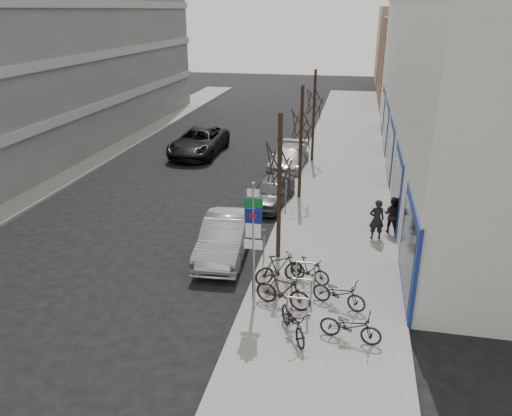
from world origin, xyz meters
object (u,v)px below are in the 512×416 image
at_px(bike_far_inner, 310,270).
at_px(parked_car_back, 289,158).
at_px(bike_near_right, 283,291).
at_px(meter_back, 300,159).
at_px(parked_car_front, 225,237).
at_px(bike_mid_inner, 279,268).
at_px(bike_far_curb, 351,324).
at_px(highway_sign_pole, 253,239).
at_px(tree_far, 315,94).
at_px(pedestrian_near, 377,219).
at_px(bike_rack, 302,287).
at_px(meter_front, 264,242).
at_px(bike_mid_curb, 339,291).
at_px(tree_mid, 302,116).
at_px(bike_near_left, 293,319).
at_px(lane_car, 199,142).
at_px(parked_car_mid, 272,192).
at_px(pedestrian_far, 392,214).
at_px(meter_mid, 286,191).
at_px(tree_near, 280,153).

height_order(bike_far_inner, parked_car_back, parked_car_back).
distance_m(bike_near_right, parked_car_back, 14.75).
xyz_separation_m(meter_back, parked_car_front, (-1.58, -10.51, -0.17)).
xyz_separation_m(bike_mid_inner, bike_far_curb, (2.42, -2.72, -0.01)).
relative_size(highway_sign_pole, parked_car_back, 0.92).
xyz_separation_m(bike_far_curb, bike_far_inner, (-1.42, 2.94, -0.08)).
height_order(tree_far, bike_far_inner, tree_far).
bearing_deg(pedestrian_near, parked_car_front, 11.32).
bearing_deg(bike_rack, meter_front, 124.51).
distance_m(bike_far_curb, pedestrian_near, 6.93).
bearing_deg(highway_sign_pole, bike_mid_curb, 13.12).
bearing_deg(tree_mid, parked_car_front, -107.31).
distance_m(bike_far_inner, pedestrian_near, 4.54).
xyz_separation_m(bike_near_left, lane_car, (-8.46, 18.08, 0.13)).
bearing_deg(parked_car_front, bike_near_right, -54.51).
distance_m(bike_mid_inner, parked_car_front, 2.99).
xyz_separation_m(tree_mid, tree_far, (0.00, 6.50, 0.00)).
xyz_separation_m(parked_car_mid, parked_car_back, (0.00, 5.83, 0.00)).
bearing_deg(bike_near_right, pedestrian_near, -12.30).
height_order(meter_front, lane_car, lane_car).
height_order(parked_car_front, pedestrian_far, pedestrian_far).
bearing_deg(pedestrian_far, bike_far_curb, 102.92).
bearing_deg(bike_rack, parked_car_front, 138.13).
bearing_deg(bike_rack, tree_far, 94.32).
distance_m(bike_far_inner, parked_car_back, 13.22).
bearing_deg(pedestrian_near, bike_far_curb, 72.09).
height_order(meter_mid, bike_mid_curb, meter_mid).
xyz_separation_m(bike_far_curb, parked_car_back, (-3.94, 15.92, -0.01)).
relative_size(bike_near_left, bike_far_curb, 1.03).
relative_size(tree_near, parked_car_front, 1.21).
bearing_deg(parked_car_mid, meter_back, 88.92).
bearing_deg(meter_back, bike_near_left, -83.90).
bearing_deg(bike_far_curb, meter_mid, 29.45).
bearing_deg(parked_car_mid, parked_car_front, -91.05).
xyz_separation_m(bike_far_inner, pedestrian_near, (2.23, 3.94, 0.38)).
distance_m(tree_mid, meter_front, 7.70).
bearing_deg(meter_front, bike_mid_inner, -60.17).
distance_m(parked_car_front, pedestrian_near, 6.05).
height_order(bike_far_inner, parked_car_mid, parked_car_mid).
distance_m(bike_mid_curb, bike_mid_inner, 2.29).
bearing_deg(highway_sign_pole, meter_mid, 91.68).
xyz_separation_m(tree_far, bike_near_left, (1.17, -17.67, -3.41)).
relative_size(bike_far_inner, pedestrian_near, 0.90).
bearing_deg(bike_mid_inner, meter_front, -3.77).
distance_m(meter_mid, parked_car_back, 6.40).
distance_m(bike_rack, lane_car, 18.38).
distance_m(meter_mid, bike_far_inner, 6.87).
height_order(tree_far, bike_near_left, tree_far).
relative_size(meter_front, bike_near_right, 0.69).
xyz_separation_m(pedestrian_near, pedestrian_far, (0.64, 0.77, -0.05)).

